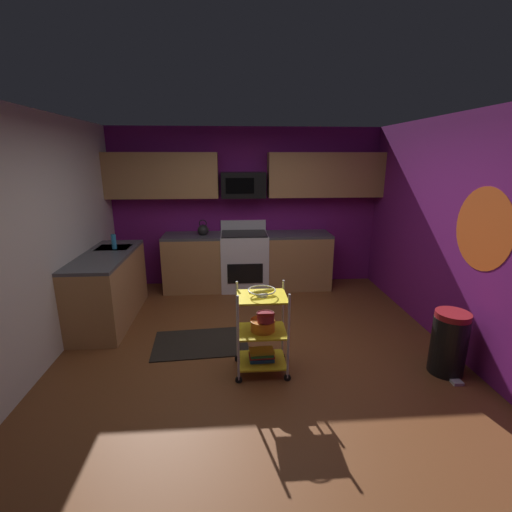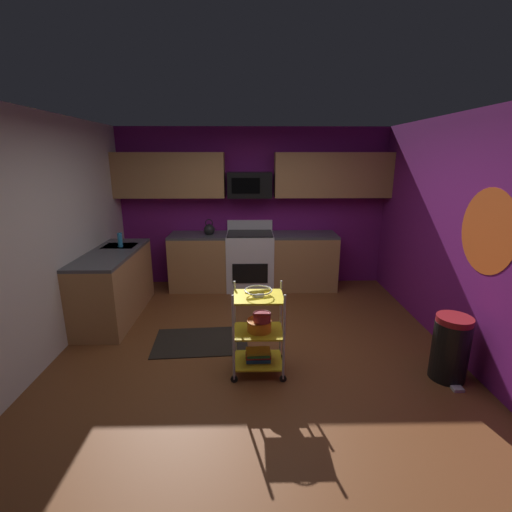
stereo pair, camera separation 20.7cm
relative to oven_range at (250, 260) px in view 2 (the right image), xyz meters
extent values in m
cube|color=brown|center=(0.06, -2.10, -0.50)|extent=(4.40, 4.80, 0.04)
cube|color=#751970|center=(0.06, 0.33, 0.82)|extent=(4.52, 0.06, 2.60)
cube|color=silver|center=(-2.17, -2.10, 0.82)|extent=(0.06, 4.80, 2.60)
cube|color=#751970|center=(2.29, -2.10, 0.82)|extent=(0.06, 4.80, 2.60)
cylinder|color=#E5591E|center=(2.25, -2.43, 0.97)|extent=(0.00, 0.83, 0.83)
cube|color=#B27F4C|center=(0.06, 0.00, -0.04)|extent=(2.72, 0.60, 0.88)
cube|color=#4C4C51|center=(0.06, 0.00, 0.42)|extent=(2.72, 0.60, 0.04)
cube|color=#B27F4C|center=(-1.84, -1.11, -0.04)|extent=(0.60, 1.60, 0.88)
cube|color=#4C4C51|center=(-1.84, -1.11, 0.42)|extent=(0.60, 1.60, 0.04)
cube|color=#B7BABC|center=(-1.84, -0.75, 0.36)|extent=(0.44, 0.36, 0.16)
cube|color=white|center=(0.00, 0.00, -0.02)|extent=(0.76, 0.64, 0.92)
cube|color=black|center=(0.00, -0.33, -0.13)|extent=(0.56, 0.01, 0.32)
cube|color=white|center=(0.00, 0.29, 0.53)|extent=(0.76, 0.06, 0.18)
cube|color=black|center=(0.00, 0.00, 0.45)|extent=(0.72, 0.60, 0.02)
cube|color=#B27F4C|center=(-1.27, 0.13, 1.37)|extent=(1.74, 0.33, 0.70)
cube|color=#B27F4C|center=(1.33, 0.13, 1.37)|extent=(1.86, 0.33, 0.70)
cube|color=black|center=(0.00, 0.11, 1.22)|extent=(0.70, 0.38, 0.40)
cube|color=black|center=(-0.06, -0.09, 1.22)|extent=(0.44, 0.01, 0.24)
cylinder|color=silver|center=(-0.16, -2.66, 0.00)|extent=(0.02, 0.02, 0.88)
cylinder|color=black|center=(-0.16, -2.66, -0.44)|extent=(0.07, 0.02, 0.07)
cylinder|color=silver|center=(0.32, -2.66, 0.00)|extent=(0.02, 0.02, 0.88)
cylinder|color=black|center=(0.32, -2.66, -0.44)|extent=(0.07, 0.02, 0.07)
cylinder|color=silver|center=(-0.16, -2.28, 0.00)|extent=(0.02, 0.02, 0.88)
cylinder|color=black|center=(-0.16, -2.28, -0.44)|extent=(0.07, 0.02, 0.07)
cylinder|color=silver|center=(0.32, -2.28, 0.00)|extent=(0.02, 0.02, 0.88)
cylinder|color=black|center=(0.32, -2.28, -0.44)|extent=(0.07, 0.02, 0.07)
cube|color=yellow|center=(0.08, -2.47, -0.36)|extent=(0.48, 0.39, 0.02)
cube|color=yellow|center=(0.08, -2.47, -0.03)|extent=(0.48, 0.39, 0.02)
cube|color=yellow|center=(0.08, -2.47, 0.34)|extent=(0.48, 0.39, 0.02)
torus|color=silver|center=(0.08, -2.47, 0.41)|extent=(0.27, 0.27, 0.01)
cylinder|color=silver|center=(0.08, -2.47, 0.36)|extent=(0.12, 0.12, 0.02)
ellipsoid|color=yellow|center=(0.12, -2.46, 0.40)|extent=(0.17, 0.09, 0.04)
ellipsoid|color=yellow|center=(0.03, -2.49, 0.40)|extent=(0.17, 0.09, 0.04)
cylinder|color=orange|center=(0.09, -2.47, 0.04)|extent=(0.24, 0.24, 0.11)
torus|color=orange|center=(0.09, -2.47, 0.09)|extent=(0.25, 0.25, 0.01)
cylinder|color=maroon|center=(0.11, -2.50, 0.13)|extent=(0.17, 0.17, 0.08)
torus|color=maroon|center=(0.11, -2.50, 0.17)|extent=(0.18, 0.18, 0.01)
cube|color=#1E4C8C|center=(0.08, -2.47, -0.33)|extent=(0.25, 0.16, 0.04)
cube|color=#B22626|center=(0.08, -2.47, -0.30)|extent=(0.26, 0.15, 0.03)
cube|color=#26723F|center=(0.08, -2.47, -0.28)|extent=(0.24, 0.17, 0.02)
cube|color=gold|center=(0.08, -2.47, -0.25)|extent=(0.25, 0.16, 0.03)
sphere|color=black|center=(-0.66, 0.00, 0.51)|extent=(0.18, 0.18, 0.18)
sphere|color=black|center=(-0.66, 0.00, 0.60)|extent=(0.03, 0.03, 0.03)
cone|color=black|center=(-0.58, 0.00, 0.53)|extent=(0.09, 0.04, 0.06)
torus|color=black|center=(-0.66, 0.00, 0.63)|extent=(0.12, 0.01, 0.12)
cylinder|color=#2D8CBF|center=(-1.80, -0.84, 0.54)|extent=(0.06, 0.06, 0.20)
cylinder|color=black|center=(1.96, -2.62, -0.18)|extent=(0.34, 0.34, 0.60)
cylinder|color=maroon|center=(1.96, -2.62, 0.15)|extent=(0.33, 0.33, 0.06)
cube|color=#B2B2B7|center=(1.96, -2.83, -0.46)|extent=(0.10, 0.08, 0.03)
cube|color=black|center=(-0.59, -1.86, -0.47)|extent=(1.14, 0.77, 0.01)
camera|label=1|loc=(-0.21, -5.72, 1.66)|focal=25.23mm
camera|label=2|loc=(-0.01, -5.73, 1.66)|focal=25.23mm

